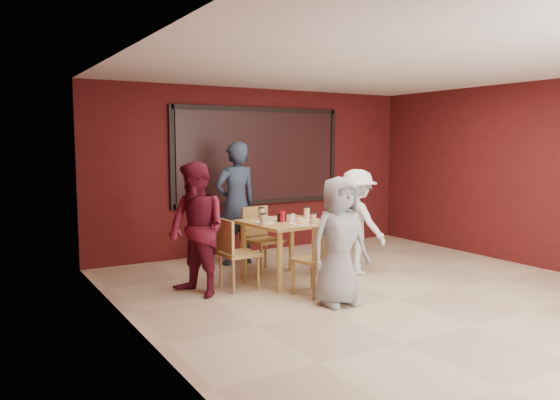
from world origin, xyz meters
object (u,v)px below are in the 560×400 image
chair_left (234,250)px  diner_back (236,203)px  dining_table (286,229)px  chair_front (318,256)px  chair_back (260,235)px  diner_left (197,229)px  diner_front (339,241)px  diner_right (356,222)px  chair_right (335,239)px

chair_left → diner_back: diner_back is taller
dining_table → chair_front: (-0.04, -0.82, -0.22)m
chair_back → dining_table: bearing=-87.8°
chair_back → diner_left: size_ratio=0.57×
chair_left → diner_front: bearing=-58.4°
dining_table → diner_left: bearing=-177.9°
chair_front → diner_right: diner_right is taller
chair_back → diner_left: 1.50m
chair_back → chair_front: bearing=-90.6°
chair_back → diner_right: 1.41m
chair_left → diner_back: bearing=62.7°
chair_right → diner_front: diner_front is taller
chair_right → diner_left: (-2.14, -0.08, 0.33)m
diner_left → chair_right: bearing=73.1°
chair_front → diner_front: size_ratio=0.60×
chair_right → diner_front: (-0.87, -1.27, 0.26)m
chair_back → diner_front: 1.94m
dining_table → chair_front: size_ratio=1.29×
diner_left → diner_right: 2.41m
diner_front → chair_front: bearing=92.9°
chair_right → diner_front: size_ratio=0.58×
diner_back → diner_left: diner_back is taller
diner_back → chair_front: bearing=90.2°
dining_table → diner_front: bearing=-91.8°
diner_back → diner_right: bearing=128.5°
dining_table → chair_left: 0.82m
diner_back → diner_front: bearing=90.0°
dining_table → chair_back: bearing=92.2°
dining_table → diner_back: (-0.12, 1.29, 0.23)m
chair_back → diner_front: diner_front is taller
chair_left → chair_right: (1.63, 0.05, -0.03)m
dining_table → diner_back: size_ratio=0.61×
dining_table → diner_right: (1.10, -0.14, 0.03)m
diner_left → dining_table: bearing=73.2°
dining_table → chair_right: (0.84, 0.03, -0.23)m
dining_table → diner_right: 1.11m
chair_back → diner_right: bearing=-36.4°
chair_back → diner_left: diner_left is taller
chair_front → dining_table: bearing=87.0°
chair_front → diner_left: diner_left is taller
chair_right → chair_back: bearing=142.7°
chair_left → diner_front: diner_front is taller
chair_left → dining_table: bearing=1.3°
chair_right → dining_table: bearing=-178.1°
chair_left → diner_left: (-0.51, -0.03, 0.31)m
dining_table → diner_front: diner_front is taller
chair_back → diner_right: (1.12, -0.83, 0.22)m
chair_back → diner_left: (-1.28, -0.73, 0.29)m
chair_right → diner_left: bearing=-178.0°
chair_front → diner_left: size_ratio=0.54×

